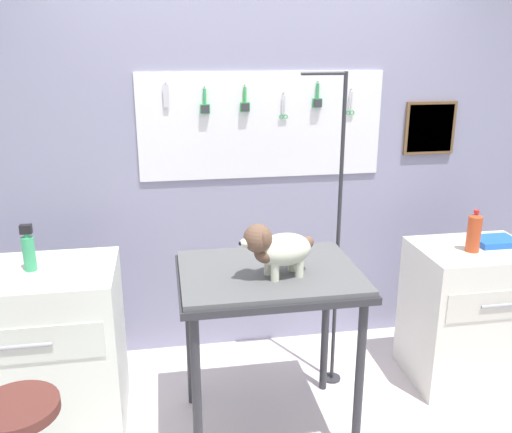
{
  "coord_description": "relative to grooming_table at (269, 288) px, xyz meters",
  "views": [
    {
      "loc": [
        -0.54,
        -2.1,
        1.98
      ],
      "look_at": [
        -0.1,
        0.44,
        1.16
      ],
      "focal_mm": 38.49,
      "sensor_mm": 36.0,
      "label": 1
    }
  ],
  "objects": [
    {
      "name": "rear_wall_panel",
      "position": [
        0.06,
        0.94,
        0.34
      ],
      "size": [
        4.0,
        0.11,
        2.3
      ],
      "color": "#8C8AA7",
      "rests_on": "ground"
    },
    {
      "name": "grooming_table",
      "position": [
        0.0,
        0.0,
        0.0
      ],
      "size": [
        0.9,
        0.69,
        0.92
      ],
      "color": "#2D2D33",
      "rests_on": "ground"
    },
    {
      "name": "grooming_arm",
      "position": [
        0.46,
        0.36,
        0.05
      ],
      "size": [
        0.29,
        0.11,
        1.84
      ],
      "color": "#2D2D33",
      "rests_on": "ground"
    },
    {
      "name": "dog",
      "position": [
        0.01,
        -0.09,
        0.25
      ],
      "size": [
        0.37,
        0.22,
        0.27
      ],
      "color": "beige",
      "rests_on": "grooming_table"
    },
    {
      "name": "counter_left",
      "position": [
        -1.15,
        0.21,
        -0.36
      ],
      "size": [
        0.8,
        0.58,
        0.9
      ],
      "color": "silver",
      "rests_on": "ground"
    },
    {
      "name": "cabinet_right",
      "position": [
        1.28,
        0.27,
        -0.39
      ],
      "size": [
        0.68,
        0.54,
        0.85
      ],
      "color": "silver",
      "rests_on": "ground"
    },
    {
      "name": "stool",
      "position": [
        -1.11,
        -0.48,
        -0.31
      ],
      "size": [
        0.33,
        0.33,
        0.62
      ],
      "color": "#9E9EA3",
      "rests_on": "ground"
    },
    {
      "name": "spray_bottle_short",
      "position": [
        -1.16,
        0.22,
        0.19
      ],
      "size": [
        0.06,
        0.06,
        0.24
      ],
      "color": "#3AA268",
      "rests_on": "counter_left"
    },
    {
      "name": "soda_bottle",
      "position": [
        1.22,
        0.23,
        0.14
      ],
      "size": [
        0.08,
        0.08,
        0.25
      ],
      "color": "#BE4521",
      "rests_on": "cabinet_right"
    },
    {
      "name": "supply_tray",
      "position": [
        1.42,
        0.31,
        0.05
      ],
      "size": [
        0.24,
        0.18,
        0.04
      ],
      "color": "blue",
      "rests_on": "cabinet_right"
    }
  ]
}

